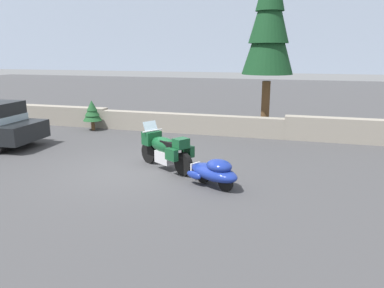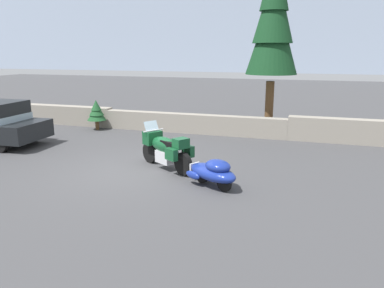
# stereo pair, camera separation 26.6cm
# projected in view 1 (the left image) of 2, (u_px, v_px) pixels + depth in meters

# --- Properties ---
(ground_plane) EXTENTS (80.00, 80.00, 0.00)m
(ground_plane) POSITION_uv_depth(u_px,v_px,m) (133.00, 171.00, 10.87)
(ground_plane) COLOR #424244
(stone_guard_wall) EXTENTS (24.00, 0.57, 0.94)m
(stone_guard_wall) POSITION_uv_depth(u_px,v_px,m) (189.00, 123.00, 15.96)
(stone_guard_wall) COLOR gray
(stone_guard_wall) RESTS_ON ground
(distant_ridgeline) EXTENTS (240.00, 80.00, 16.00)m
(distant_ridgeline) POSITION_uv_depth(u_px,v_px,m) (288.00, 34.00, 98.02)
(distant_ridgeline) COLOR #99A8BF
(distant_ridgeline) RESTS_ON ground
(touring_motorcycle) EXTENTS (2.03, 1.46, 1.33)m
(touring_motorcycle) POSITION_uv_depth(u_px,v_px,m) (165.00, 148.00, 10.95)
(touring_motorcycle) COLOR black
(touring_motorcycle) RESTS_ON ground
(car_shaped_trailer) EXTENTS (2.06, 1.48, 0.76)m
(car_shaped_trailer) POSITION_uv_depth(u_px,v_px,m) (214.00, 171.00, 9.50)
(car_shaped_trailer) COLOR black
(car_shaped_trailer) RESTS_ON ground
(pine_tree_tall) EXTENTS (2.13, 2.13, 7.59)m
(pine_tree_tall) POSITION_uv_depth(u_px,v_px,m) (270.00, 17.00, 15.12)
(pine_tree_tall) COLOR brown
(pine_tree_tall) RESTS_ON ground
(pine_sapling_near) EXTENTS (0.83, 0.83, 1.33)m
(pine_sapling_near) POSITION_uv_depth(u_px,v_px,m) (92.00, 112.00, 16.41)
(pine_sapling_near) COLOR brown
(pine_sapling_near) RESTS_ON ground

